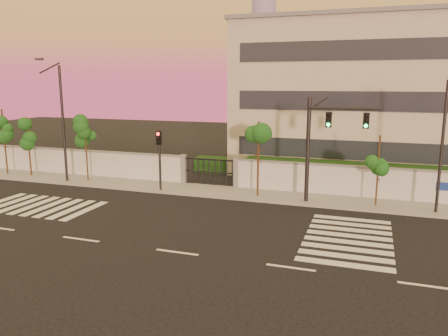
# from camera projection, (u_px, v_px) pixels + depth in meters

# --- Properties ---
(ground) EXTENTS (120.00, 120.00, 0.00)m
(ground) POSITION_uv_depth(u_px,v_px,m) (177.00, 252.00, 19.09)
(ground) COLOR black
(ground) RESTS_ON ground
(sidewalk) EXTENTS (60.00, 3.00, 0.15)m
(sidewalk) POSITION_uv_depth(u_px,v_px,m) (244.00, 194.00, 28.83)
(sidewalk) COLOR gray
(sidewalk) RESTS_ON ground
(perimeter_wall) EXTENTS (60.00, 0.36, 2.20)m
(perimeter_wall) POSITION_uv_depth(u_px,v_px,m) (252.00, 175.00, 30.00)
(perimeter_wall) COLOR silver
(perimeter_wall) RESTS_ON ground
(hedge_row) EXTENTS (41.00, 4.25, 1.80)m
(hedge_row) POSITION_uv_depth(u_px,v_px,m) (275.00, 172.00, 32.26)
(hedge_row) COLOR black
(hedge_row) RESTS_ON ground
(institutional_building) EXTENTS (24.40, 12.40, 12.25)m
(institutional_building) POSITION_uv_depth(u_px,v_px,m) (390.00, 97.00, 35.48)
(institutional_building) COLOR #B5AD99
(institutional_building) RESTS_ON ground
(road_markings) EXTENTS (57.00, 7.62, 0.02)m
(road_markings) POSITION_uv_depth(u_px,v_px,m) (180.00, 223.00, 23.08)
(road_markings) COLOR silver
(road_markings) RESTS_ON ground
(street_tree_a) EXTENTS (1.58, 1.26, 5.27)m
(street_tree_a) POSITION_uv_depth(u_px,v_px,m) (4.00, 127.00, 34.15)
(street_tree_a) COLOR #382314
(street_tree_a) RESTS_ON ground
(street_tree_b) EXTENTS (1.62, 1.29, 4.62)m
(street_tree_b) POSITION_uv_depth(u_px,v_px,m) (28.00, 134.00, 33.67)
(street_tree_b) COLOR #382314
(street_tree_b) RESTS_ON ground
(street_tree_c) EXTENTS (1.40, 1.11, 4.95)m
(street_tree_c) POSITION_uv_depth(u_px,v_px,m) (86.00, 134.00, 31.81)
(street_tree_c) COLOR #382314
(street_tree_c) RESTS_ON ground
(street_tree_d) EXTENTS (1.60, 1.27, 4.92)m
(street_tree_d) POSITION_uv_depth(u_px,v_px,m) (259.00, 142.00, 27.44)
(street_tree_d) COLOR #382314
(street_tree_d) RESTS_ON ground
(street_tree_e) EXTENTS (1.31, 1.04, 4.32)m
(street_tree_e) POSITION_uv_depth(u_px,v_px,m) (379.00, 155.00, 25.34)
(street_tree_e) COLOR #382314
(street_tree_e) RESTS_ON ground
(traffic_signal_main) EXTENTS (4.09, 0.47, 6.47)m
(traffic_signal_main) POSITION_uv_depth(u_px,v_px,m) (322.00, 138.00, 25.79)
(traffic_signal_main) COLOR black
(traffic_signal_main) RESTS_ON ground
(traffic_signal_secondary) EXTENTS (0.33, 0.33, 4.26)m
(traffic_signal_secondary) POSITION_uv_depth(u_px,v_px,m) (159.00, 153.00, 29.07)
(traffic_signal_secondary) COLOR black
(traffic_signal_secondary) RESTS_ON ground
(streetlight_west) EXTENTS (0.53, 2.14, 8.90)m
(streetlight_west) POSITION_uv_depth(u_px,v_px,m) (61.00, 118.00, 31.27)
(streetlight_west) COLOR black
(streetlight_west) RESTS_ON ground
(streetlight_east) EXTENTS (0.47, 1.88, 7.80)m
(streetlight_east) POSITION_uv_depth(u_px,v_px,m) (443.00, 141.00, 23.60)
(streetlight_east) COLOR black
(streetlight_east) RESTS_ON ground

